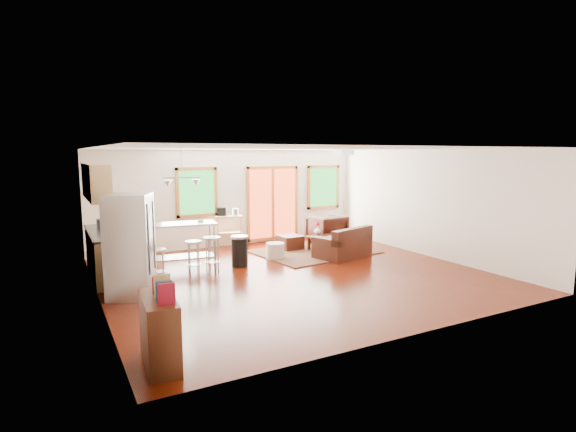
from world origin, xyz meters
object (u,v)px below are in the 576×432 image
island (179,238)px  coffee_table (327,238)px  refrigerator (130,246)px  ottoman (290,243)px  rug (314,252)px  loveseat (344,245)px  armchair (326,228)px  kitchen_cart (228,220)px

island → coffee_table: bearing=1.5°
refrigerator → island: (1.23, 1.52, -0.21)m
ottoman → refrigerator: (-4.31, -2.16, 0.72)m
ottoman → island: bearing=-168.3°
ottoman → island: 3.19m
refrigerator → coffee_table: bearing=40.5°
rug → ottoman: (-0.40, 0.57, 0.17)m
rug → loveseat: loveseat is taller
armchair → island: 4.37m
loveseat → armchair: size_ratio=1.74×
armchair → island: island is taller
coffee_table → refrigerator: 5.38m
coffee_table → island: size_ratio=0.63×
refrigerator → island: bearing=73.9°
coffee_table → armchair: armchair is taller
ottoman → kitchen_cart: 1.79m
rug → kitchen_cart: bearing=136.0°
armchair → kitchen_cart: (-2.52, 0.96, 0.29)m
armchair → ottoman: 1.24m
ottoman → armchair: bearing=5.8°
refrigerator → loveseat: bearing=31.6°
loveseat → refrigerator: bearing=171.4°
rug → ottoman: 0.72m
refrigerator → island: refrigerator is taller
ottoman → island: (-3.08, -0.64, 0.51)m
rug → coffee_table: (0.39, 0.04, 0.32)m
armchair → refrigerator: size_ratio=0.50×
armchair → ottoman: armchair is taller
refrigerator → rug: bearing=41.4°
rug → island: size_ratio=1.69×
armchair → ottoman: (-1.21, -0.12, -0.26)m
coffee_table → ottoman: bearing=145.8°
island → loveseat: bearing=-11.1°
island → kitchen_cart: bearing=44.1°
rug → refrigerator: 5.05m
loveseat → armchair: armchair is taller
kitchen_cart → loveseat: bearing=-50.3°
coffee_table → island: 3.89m
coffee_table → ottoman: (-0.79, 0.54, -0.15)m
coffee_table → ottoman: 0.96m
armchair → kitchen_cart: kitchen_cart is taller
kitchen_cart → island: bearing=-135.9°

